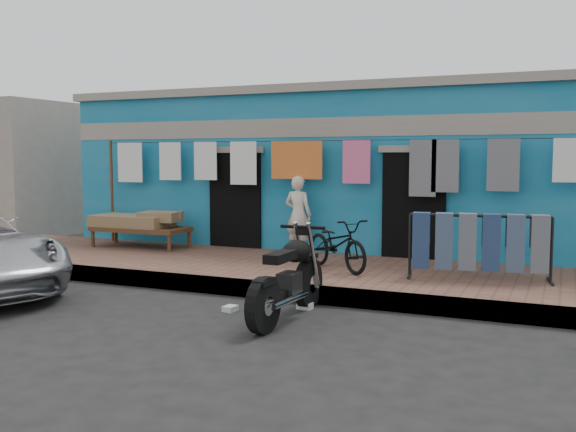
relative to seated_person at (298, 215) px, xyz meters
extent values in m
plane|color=black|center=(0.76, -4.20, -0.96)|extent=(80.00, 80.00, 0.00)
cube|color=brown|center=(0.76, -1.20, -0.83)|extent=(28.00, 3.00, 0.25)
cube|color=gray|center=(0.76, -2.65, -0.83)|extent=(28.00, 0.10, 0.25)
cube|color=#0F6A96|center=(0.76, 2.80, 0.64)|extent=(12.00, 5.00, 3.20)
cube|color=#9E9384|center=(0.76, 0.36, 1.59)|extent=(12.00, 0.14, 0.35)
cube|color=#9E9384|center=(0.76, 2.80, 2.32)|extent=(12.20, 5.20, 0.16)
cube|color=black|center=(-1.44, 0.28, 0.09)|extent=(1.10, 0.10, 2.10)
cube|color=black|center=(2.06, 0.28, 0.09)|extent=(1.10, 0.10, 2.10)
cube|color=#9E9384|center=(-10.24, 2.80, 0.74)|extent=(6.00, 5.00, 3.40)
cylinder|color=brown|center=(-4.24, 0.05, 0.34)|extent=(0.06, 0.06, 2.10)
cylinder|color=black|center=(0.76, 0.05, 1.34)|extent=(10.00, 0.01, 0.01)
cube|color=silver|center=(-3.76, 0.05, 0.94)|extent=(0.60, 0.02, 0.81)
cube|color=silver|center=(-2.78, 0.05, 0.97)|extent=(0.50, 0.02, 0.75)
cube|color=silver|center=(-1.97, 0.05, 0.97)|extent=(0.50, 0.02, 0.74)
cube|color=silver|center=(-1.14, 0.05, 0.93)|extent=(0.55, 0.02, 0.81)
cube|color=#CC4C26|center=(-0.05, 0.05, 0.99)|extent=(1.00, 0.02, 0.69)
cube|color=#DF5E8E|center=(1.09, 0.05, 0.96)|extent=(0.50, 0.02, 0.76)
cube|color=slate|center=(2.25, 0.05, 0.86)|extent=(0.45, 0.02, 0.96)
cube|color=slate|center=(2.62, 0.05, 0.90)|extent=(0.45, 0.02, 0.88)
cube|color=slate|center=(3.53, 0.05, 0.92)|extent=(0.50, 0.02, 0.84)
cube|color=silver|center=(4.52, 0.05, 1.00)|extent=(0.50, 0.02, 0.68)
imported|color=beige|center=(0.00, 0.00, 0.00)|extent=(0.54, 0.38, 1.42)
imported|color=black|center=(1.22, -1.35, -0.21)|extent=(1.55, 1.35, 0.99)
cube|color=silver|center=(1.35, -3.00, -0.92)|extent=(0.20, 0.16, 0.08)
cube|color=silver|center=(0.89, -3.00, -0.92)|extent=(0.19, 0.19, 0.08)
cube|color=silver|center=(0.50, -3.51, -0.92)|extent=(0.16, 0.19, 0.07)
camera|label=1|loc=(4.48, -10.75, 1.05)|focal=40.00mm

